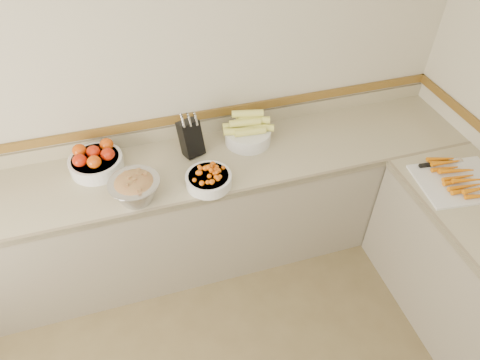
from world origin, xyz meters
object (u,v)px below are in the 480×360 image
object	(u,v)px
knife_block	(191,137)
corn_bowl	(248,132)
rhubarb_bowl	(135,188)
tomato_bowl	(96,161)
cherry_tomato_bowl	(209,178)
cutting_board	(458,179)

from	to	relation	value
knife_block	corn_bowl	bearing A→B (deg)	1.19
corn_bowl	rhubarb_bowl	xyz separation A→B (m)	(-0.79, -0.34, 0.01)
knife_block	rhubarb_bowl	distance (m)	0.52
rhubarb_bowl	knife_block	bearing A→B (deg)	39.54
tomato_bowl	rhubarb_bowl	bearing A→B (deg)	-58.37
cherry_tomato_bowl	corn_bowl	bearing A→B (deg)	43.67
tomato_bowl	cherry_tomato_bowl	world-z (taller)	tomato_bowl
tomato_bowl	rhubarb_bowl	size ratio (longest dim) A/B	1.12
tomato_bowl	cutting_board	distance (m)	2.25
knife_block	corn_bowl	xyz separation A→B (m)	(0.39, 0.01, -0.05)
corn_bowl	cutting_board	distance (m)	1.35
cutting_board	knife_block	bearing A→B (deg)	153.72
knife_block	tomato_bowl	world-z (taller)	knife_block
rhubarb_bowl	cutting_board	world-z (taller)	rhubarb_bowl
tomato_bowl	rhubarb_bowl	distance (m)	0.40
knife_block	cherry_tomato_bowl	distance (m)	0.34
rhubarb_bowl	cherry_tomato_bowl	bearing A→B (deg)	-0.23
tomato_bowl	cherry_tomato_bowl	size ratio (longest dim) A/B	1.18
tomato_bowl	knife_block	bearing A→B (deg)	-1.02
knife_block	cutting_board	bearing A→B (deg)	-26.28
cherry_tomato_bowl	corn_bowl	world-z (taller)	corn_bowl
tomato_bowl	cutting_board	xyz separation A→B (m)	(2.12, -0.76, -0.05)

